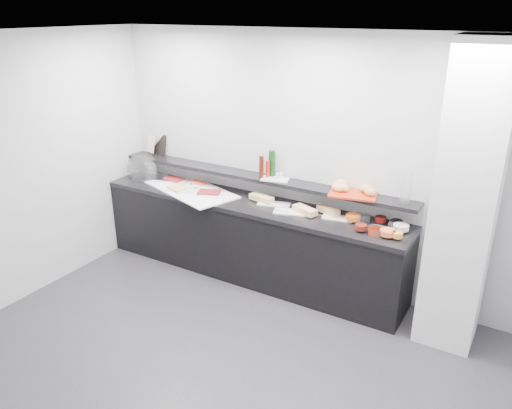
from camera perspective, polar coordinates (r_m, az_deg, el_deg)
The scene contains 56 objects.
ground at distance 4.38m, azimuth -4.92°, elevation -19.66°, with size 5.00×5.00×0.00m, color #2D2D30.
back_wall at distance 5.27m, azimuth 7.30°, elevation 4.51°, with size 5.00×0.02×2.70m, color #B0B4B8.
ceiling at distance 3.30m, azimuth -6.49°, elevation 18.29°, with size 5.00×5.00×0.00m, color white.
column at distance 4.58m, azimuth 22.86°, elevation 0.27°, with size 0.50×0.50×2.70m, color silver.
buffet_cabinet at distance 5.66m, azimuth -0.88°, elevation -4.14°, with size 3.60×0.60×0.85m, color black.
counter_top at distance 5.48m, azimuth -0.91°, elevation 0.10°, with size 3.62×0.62×0.05m, color black.
wall_shelf at distance 5.53m, azimuth 0.02°, elevation 3.13°, with size 3.60×0.25×0.04m, color black.
cloche_base at distance 6.31m, azimuth -11.97°, elevation 3.00°, with size 0.38×0.26×0.04m, color #ACADB3.
cloche_dome at distance 6.34m, azimuth -12.90°, elevation 4.01°, with size 0.46×0.30×0.34m, color white.
linen_runner at distance 5.86m, azimuth -7.48°, elevation 1.72°, with size 1.19×0.56×0.01m, color white.
platter_meat_a at distance 6.08m, azimuth -8.63°, elevation 2.54°, with size 0.26×0.18×0.01m, color white.
food_meat_a at distance 6.15m, azimuth -9.38°, elevation 2.91°, with size 0.24×0.15×0.02m, color maroon.
platter_salmon at distance 5.88m, azimuth -6.06°, elevation 2.01°, with size 0.30×0.20×0.01m, color white.
food_salmon at distance 5.98m, azimuth -6.62°, elevation 2.51°, with size 0.19×0.12×0.02m, color #E74F2F.
platter_cheese at distance 5.83m, azimuth -8.44°, elevation 1.71°, with size 0.32×0.21×0.01m, color silver.
food_cheese at distance 5.82m, azimuth -9.10°, elevation 1.85°, with size 0.20×0.13×0.02m, color #E0BF57.
platter_meat_b at distance 5.63m, azimuth -5.14°, elevation 1.12°, with size 0.26×0.18×0.01m, color white.
food_meat_b at distance 5.65m, azimuth -5.38°, elevation 1.42°, with size 0.25×0.16×0.02m, color maroon.
sandwich_plate_left at distance 5.38m, azimuth 2.08°, elevation 0.05°, with size 0.35×0.15×0.01m, color silver.
sandwich_food_left at distance 5.44m, azimuth 0.63°, elevation 0.74°, with size 0.28×0.11×0.06m, color tan.
tongs_left at distance 5.43m, azimuth 0.58°, elevation 0.39°, with size 0.01×0.01×0.16m, color #B9BAC0.
sandwich_plate_mid at distance 5.18m, azimuth 4.16°, elevation -0.86°, with size 0.38×0.16×0.01m, color white.
sandwich_food_mid at distance 5.14m, azimuth 5.61°, elevation -0.65°, with size 0.27×0.11×0.06m, color tan.
tongs_mid at distance 5.17m, azimuth 3.04°, elevation -0.76°, with size 0.01×0.01×0.16m, color silver.
sandwich_plate_right at distance 5.09m, azimuth 9.31°, elevation -1.54°, with size 0.30×0.13×0.01m, color white.
sandwich_food_right at distance 5.17m, azimuth 8.27°, elevation -0.66°, with size 0.25×0.10×0.06m, color tan.
tongs_right at distance 5.09m, azimuth 7.72°, elevation -1.32°, with size 0.01×0.01×0.16m, color #B2B5BA.
bowl_glass_fruit at distance 5.05m, azimuth 11.95°, elevation -1.57°, with size 0.18×0.18×0.07m, color white.
fill_glass_fruit at distance 5.03m, azimuth 11.04°, elevation -1.43°, with size 0.14×0.14×0.05m, color #D55D1D.
bowl_black_jam at distance 5.01m, azimuth 15.73°, elevation -2.14°, with size 0.12×0.12×0.07m, color black.
fill_black_jam at distance 5.05m, azimuth 14.04°, elevation -1.64°, with size 0.11×0.11×0.05m, color #520D0B.
bowl_glass_cream at distance 4.93m, azimuth 15.82°, elevation -2.52°, with size 0.17×0.17×0.07m, color white.
fill_glass_cream at distance 4.92m, azimuth 16.25°, elevation -2.50°, with size 0.15×0.15×0.05m, color white.
bowl_red_jam at distance 4.79m, azimuth 13.44°, elevation -3.01°, with size 0.13×0.13×0.07m, color maroon.
fill_red_jam at distance 4.83m, azimuth 11.91°, elevation -2.54°, with size 0.11×0.11×0.05m, color #61160D.
bowl_glass_salmon at distance 4.80m, azimuth 13.66°, elevation -2.97°, with size 0.17×0.17×0.07m, color white.
fill_glass_salmon at distance 4.77m, azimuth 14.81°, elevation -3.10°, with size 0.14×0.14×0.05m, color #DE6336.
bowl_black_fruit at distance 4.78m, azimuth 14.98°, elevation -3.21°, with size 0.11×0.11×0.07m, color black.
fill_black_fruit at distance 4.75m, azimuth 15.86°, elevation -3.35°, with size 0.09×0.09×0.05m, color orange.
framed_print at distance 6.44m, azimuth -10.99°, elevation 6.80°, with size 0.25×0.02×0.26m, color black.
print_art at distance 6.48m, azimuth -11.91°, elevation 6.81°, with size 0.17×0.00×0.22m, color beige.
condiment_tray at distance 5.40m, azimuth 2.22°, elevation 2.92°, with size 0.30×0.18×0.01m, color silver.
bottle_green_a at distance 5.44m, azimuth 1.92°, elevation 4.60°, with size 0.06×0.06×0.26m, color #103C12.
bottle_brown at distance 5.39m, azimuth 0.62°, elevation 4.33°, with size 0.05×0.05×0.24m, color #38120A.
bottle_green_b at distance 5.46m, azimuth 1.81°, elevation 4.77°, with size 0.07×0.07×0.28m, color #0E3410.
bottle_hot at distance 5.43m, azimuth 1.35°, elevation 4.11°, with size 0.04×0.04×0.18m, color #B01A0C.
shaker_salt at distance 5.36m, azimuth 2.85°, elevation 3.26°, with size 0.04×0.04×0.07m, color white.
shaker_pepper at distance 5.36m, azimuth 2.46°, elevation 3.24°, with size 0.03×0.03×0.07m, color silver.
bread_tray at distance 5.04m, azimuth 11.02°, elevation 1.21°, with size 0.46×0.32×0.02m, color #AF2C12.
bread_roll_nw at distance 5.16m, azimuth 9.73°, elevation 2.36°, with size 0.14×0.09×0.08m, color tan.
bread_roll_sw at distance 5.04m, azimuth 9.39°, elevation 1.92°, with size 0.14×0.09×0.08m, color tan.
bread_roll_s at distance 5.05m, azimuth 10.03°, elevation 1.91°, with size 0.12×0.08×0.08m, color tan.
bread_roll_se at distance 4.97m, azimuth 12.91°, elevation 1.39°, with size 0.12×0.08×0.08m, color #BC8147.
bread_roll_midw at distance 5.10m, azimuth 9.29°, elevation 2.17°, with size 0.13×0.08×0.08m, color #B27544.
bread_roll_mide at distance 5.06m, azimuth 12.50°, elevation 1.77°, with size 0.15×0.09×0.08m, color #AC8841.
carafe at distance 4.87m, azimuth 16.77°, elevation 1.68°, with size 0.10×0.10×0.30m, color silver.
Camera 1 is at (1.98, -2.64, 2.88)m, focal length 35.00 mm.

